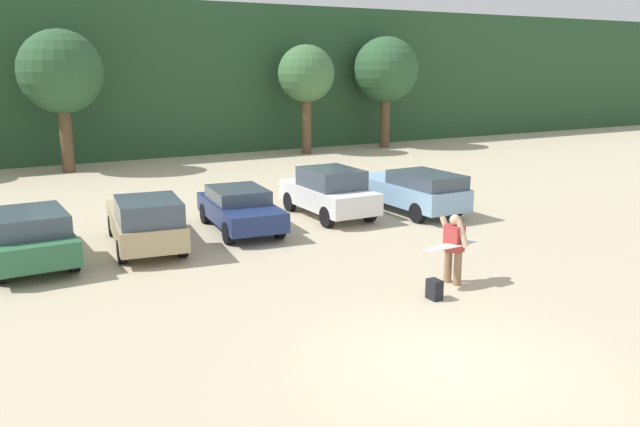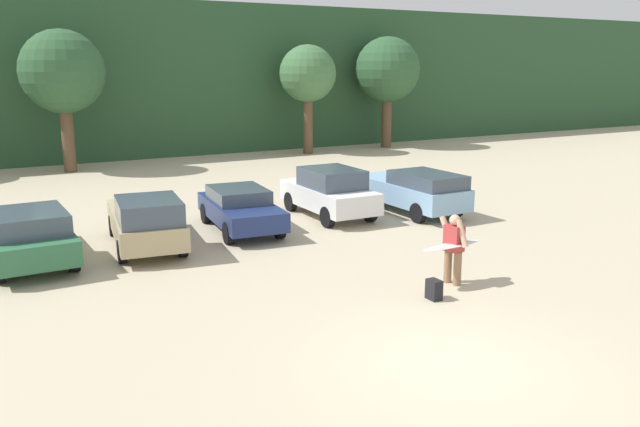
% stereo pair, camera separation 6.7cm
% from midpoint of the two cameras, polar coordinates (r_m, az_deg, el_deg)
% --- Properties ---
extents(ground_plane, '(120.00, 120.00, 0.00)m').
position_cam_midpoint_polar(ground_plane, '(11.71, 11.49, -12.91)').
color(ground_plane, '#C1B293').
extents(hillside_ridge, '(108.00, 12.00, 8.51)m').
position_cam_midpoint_polar(hillside_ridge, '(42.07, -19.96, 11.12)').
color(hillside_ridge, '#284C2D').
rests_on(hillside_ridge, ground_plane).
extents(tree_far_right, '(3.91, 3.91, 6.71)m').
position_cam_midpoint_polar(tree_far_right, '(33.23, -21.95, 11.44)').
color(tree_far_right, brown).
rests_on(tree_far_right, ground_plane).
extents(tree_far_left, '(3.24, 3.24, 6.20)m').
position_cam_midpoint_polar(tree_far_left, '(37.64, -1.28, 12.11)').
color(tree_far_left, brown).
rests_on(tree_far_left, ground_plane).
extents(tree_center, '(3.98, 3.98, 6.76)m').
position_cam_midpoint_polar(tree_center, '(40.77, 5.79, 12.43)').
color(tree_center, brown).
rests_on(tree_center, ground_plane).
extents(parked_car_forest_green, '(2.02, 4.75, 1.48)m').
position_cam_midpoint_polar(parked_car_forest_green, '(18.41, -24.48, -1.68)').
color(parked_car_forest_green, '#2D6642').
rests_on(parked_car_forest_green, ground_plane).
extents(parked_car_tan, '(2.31, 4.75, 1.58)m').
position_cam_midpoint_polar(parked_car_tan, '(18.74, -15.22, -0.64)').
color(parked_car_tan, tan).
rests_on(parked_car_tan, ground_plane).
extents(parked_car_navy, '(2.14, 4.37, 1.32)m').
position_cam_midpoint_polar(parked_car_navy, '(20.29, -7.19, 0.49)').
color(parked_car_navy, navy).
rests_on(parked_car_navy, ground_plane).
extents(parked_car_white, '(1.85, 4.12, 1.67)m').
position_cam_midpoint_polar(parked_car_white, '(21.93, 0.71, 1.94)').
color(parked_car_white, white).
rests_on(parked_car_white, ground_plane).
extents(parked_car_sky_blue, '(1.85, 4.77, 1.51)m').
position_cam_midpoint_polar(parked_car_sky_blue, '(22.80, 8.03, 2.10)').
color(parked_car_sky_blue, '#84ADD1').
rests_on(parked_car_sky_blue, ground_plane).
extents(person_adult, '(0.37, 0.87, 1.68)m').
position_cam_midpoint_polar(person_adult, '(15.45, 11.59, -2.73)').
color(person_adult, '#8C6B4C').
rests_on(person_adult, ground_plane).
extents(surfboard_white, '(1.77, 0.63, 0.11)m').
position_cam_midpoint_polar(surfboard_white, '(15.34, 11.47, -2.73)').
color(surfboard_white, white).
extents(backpack_dropped, '(0.24, 0.34, 0.45)m').
position_cam_midpoint_polar(backpack_dropped, '(14.56, 9.92, -6.61)').
color(backpack_dropped, black).
rests_on(backpack_dropped, ground_plane).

